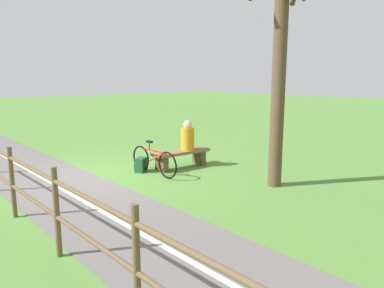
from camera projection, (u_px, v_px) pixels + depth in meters
name	position (u px, v px, depth m)	size (l,w,h in m)	color
ground_plane	(96.00, 177.00, 9.15)	(80.00, 80.00, 0.00)	#548438
paved_path	(155.00, 242.00, 5.54)	(2.24, 36.00, 0.02)	#66605E
path_centre_line	(155.00, 241.00, 5.54)	(0.10, 32.00, 0.00)	silver
bench	(181.00, 156.00, 10.05)	(1.73, 0.55, 0.48)	brown
person_seated	(188.00, 137.00, 10.10)	(0.39, 0.39, 0.83)	orange
bicycle	(154.00, 161.00, 9.32)	(0.17, 1.77, 0.87)	black
backpack	(141.00, 165.00, 9.65)	(0.42, 0.39, 0.37)	#1E4C2D
fence_roadside	(56.00, 205.00, 4.98)	(0.52, 11.82, 1.29)	brown
tree_by_path	(278.00, 80.00, 7.98)	(1.29, 1.42, 5.10)	brown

